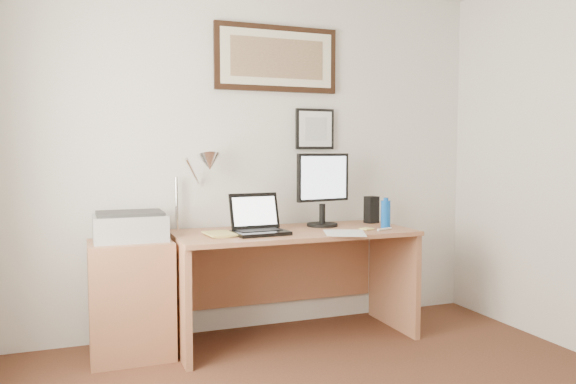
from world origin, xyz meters
name	(u,v)px	position (x,y,z in m)	size (l,w,h in m)	color
wall_back	(256,156)	(0.00, 2.00, 1.25)	(3.50, 0.02, 2.50)	silver
side_cabinet	(131,299)	(-0.92, 1.68, 0.36)	(0.50, 0.40, 0.73)	#9B6141
water_bottle	(386,214)	(0.80, 1.54, 0.85)	(0.07, 0.07, 0.19)	#0D4FB3
bottle_cap	(386,199)	(0.80, 1.54, 0.95)	(0.03, 0.03, 0.02)	#0D4FB3
speaker	(371,210)	(0.84, 1.80, 0.85)	(0.09, 0.08, 0.20)	black
paper_sheet_a	(340,233)	(0.39, 1.42, 0.75)	(0.20, 0.28, 0.00)	white
paper_sheet_b	(348,233)	(0.43, 1.38, 0.75)	(0.22, 0.32, 0.00)	white
sticky_pad	(367,229)	(0.63, 1.49, 0.76)	(0.07, 0.07, 0.01)	#FFEE78
marker_pen	(385,229)	(0.73, 1.42, 0.76)	(0.02, 0.02, 0.14)	white
book	(207,235)	(-0.46, 1.58, 0.76)	(0.17, 0.24, 0.02)	#D3C263
desk	(290,262)	(0.15, 1.72, 0.51)	(1.60, 0.70, 0.75)	#9B6141
laptop	(258,225)	(-0.12, 1.58, 0.81)	(0.36, 0.32, 0.26)	black
lcd_monitor	(323,186)	(0.42, 1.75, 1.04)	(0.42, 0.22, 0.52)	black
printer	(130,226)	(-0.91, 1.72, 0.82)	(0.44, 0.34, 0.18)	#A8A8AB
desk_lamp	(206,166)	(-0.41, 1.81, 1.19)	(0.29, 0.27, 0.53)	white
picture_large	(277,59)	(0.15, 1.97, 1.95)	(0.92, 0.04, 0.47)	black
picture_small	(315,129)	(0.45, 1.97, 1.45)	(0.30, 0.03, 0.30)	black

